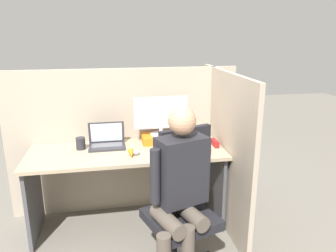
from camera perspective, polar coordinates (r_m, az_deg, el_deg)
name	(u,v)px	position (r m, az deg, el deg)	size (l,w,h in m)	color
ground_plane	(132,246)	(2.95, -6.24, -20.07)	(12.00, 12.00, 0.00)	slate
cubicle_panel_back	(125,141)	(3.22, -7.54, -2.64)	(2.19, 0.04, 1.41)	tan
cubicle_panel_right	(225,150)	(3.00, 9.82, -4.18)	(0.04, 1.28, 1.41)	tan
desk	(127,168)	(2.94, -7.07, -7.30)	(1.69, 0.65, 0.74)	tan
paper_box	(161,138)	(3.05, -1.21, -2.17)	(0.35, 0.21, 0.07)	orange
monitor	(161,115)	(2.99, -1.24, 1.88)	(0.50, 0.20, 0.36)	#B2B2B7
laptop	(107,142)	(2.98, -10.59, -2.77)	(0.32, 0.21, 0.22)	#2D2D33
mouse	(136,153)	(2.76, -5.55, -4.67)	(0.06, 0.04, 0.04)	gray
stapler	(215,143)	(2.99, 8.15, -2.94)	(0.04, 0.15, 0.05)	#A31919
carrot_toy	(131,154)	(2.73, -6.41, -4.81)	(0.05, 0.16, 0.05)	orange
office_chair	(183,199)	(2.52, 2.55, -12.64)	(0.59, 0.63, 1.04)	black
person	(180,185)	(2.28, 2.17, -10.17)	(0.46, 0.50, 1.26)	brown
coffee_mug	(201,137)	(3.09, 5.74, -1.95)	(0.09, 0.09, 0.08)	teal
pen_cup	(81,143)	(2.97, -14.97, -2.95)	(0.08, 0.08, 0.11)	#28282D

